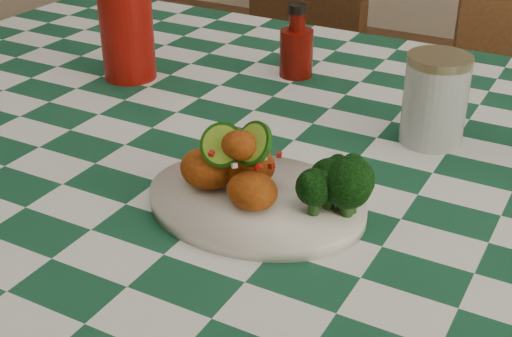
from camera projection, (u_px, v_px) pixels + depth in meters
The scene contains 7 objects.
plate at pixel (256, 202), 0.86m from camera, with size 0.27×0.21×0.02m, color silver, non-canonical shape.
fried_chicken_pile at pixel (244, 162), 0.84m from camera, with size 0.13×0.09×0.08m, color #B14811, non-canonical shape.
broccoli_side at pixel (332, 186), 0.81m from camera, with size 0.09×0.09×0.07m, color black, non-canonical shape.
red_tumbler at pixel (127, 33), 1.21m from camera, with size 0.09×0.09×0.16m, color maroon.
ketchup_bottle at pixel (297, 41), 1.23m from camera, with size 0.06×0.06×0.13m, color #610A04, non-canonical shape.
mason_jar at pixel (435, 99), 1.00m from camera, with size 0.09×0.09×0.13m, color #B2BCBA, non-canonical shape.
wooden_chair_left at pixel (261, 122), 1.96m from camera, with size 0.38×0.40×0.84m, color #472814, non-canonical shape.
Camera 1 is at (0.40, -0.84, 1.24)m, focal length 50.00 mm.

